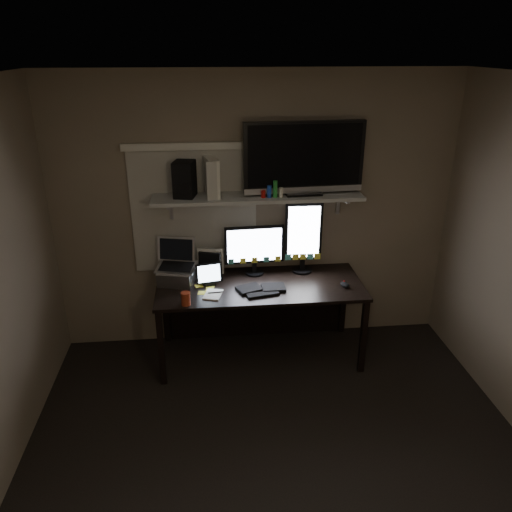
{
  "coord_description": "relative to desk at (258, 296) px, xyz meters",
  "views": [
    {
      "loc": [
        -0.43,
        -2.47,
        2.67
      ],
      "look_at": [
        -0.05,
        1.25,
        1.08
      ],
      "focal_mm": 35.0,
      "sensor_mm": 36.0,
      "label": 1
    }
  ],
  "objects": [
    {
      "name": "mouse",
      "position": [
        0.73,
        -0.24,
        0.2
      ],
      "size": [
        0.09,
        0.12,
        0.04
      ],
      "primitive_type": "ellipsoid",
      "rotation": [
        0.0,
        0.0,
        0.28
      ],
      "color": "black",
      "rests_on": "desk"
    },
    {
      "name": "tablet",
      "position": [
        -0.44,
        -0.08,
        0.28
      ],
      "size": [
        0.25,
        0.14,
        0.2
      ],
      "primitive_type": "cube",
      "rotation": [
        0.0,
        0.0,
        0.2
      ],
      "color": "black",
      "rests_on": "desk"
    },
    {
      "name": "laptop",
      "position": [
        -0.72,
        -0.02,
        0.37
      ],
      "size": [
        0.39,
        0.35,
        0.38
      ],
      "primitive_type": "cube",
      "rotation": [
        0.0,
        0.0,
        -0.24
      ],
      "color": "silver",
      "rests_on": "desk"
    },
    {
      "name": "game_console",
      "position": [
        -0.39,
        0.1,
        1.09
      ],
      "size": [
        0.13,
        0.28,
        0.32
      ],
      "primitive_type": "cube",
      "rotation": [
        0.0,
        0.0,
        0.19
      ],
      "color": "beige",
      "rests_on": "wall_shelf"
    },
    {
      "name": "floor",
      "position": [
        0.0,
        -1.55,
        -0.55
      ],
      "size": [
        3.6,
        3.6,
        0.0
      ],
      "primitive_type": "plane",
      "color": "black",
      "rests_on": "ground"
    },
    {
      "name": "desk",
      "position": [
        0.0,
        0.0,
        0.0
      ],
      "size": [
        1.8,
        0.75,
        0.73
      ],
      "color": "black",
      "rests_on": "floor"
    },
    {
      "name": "cup",
      "position": [
        -0.63,
        -0.43,
        0.23
      ],
      "size": [
        0.08,
        0.08,
        0.11
      ],
      "primitive_type": "cylinder",
      "rotation": [
        0.0,
        0.0,
        -0.0
      ],
      "color": "#9B341C",
      "rests_on": "desk"
    },
    {
      "name": "speaker",
      "position": [
        -0.61,
        0.1,
        1.08
      ],
      "size": [
        0.2,
        0.23,
        0.3
      ],
      "primitive_type": "cube",
      "rotation": [
        0.0,
        0.0,
        -0.21
      ],
      "color": "black",
      "rests_on": "wall_shelf"
    },
    {
      "name": "sticky_notes",
      "position": [
        -0.41,
        -0.2,
        0.18
      ],
      "size": [
        0.33,
        0.27,
        0.0
      ],
      "primitive_type": null,
      "rotation": [
        0.0,
        0.0,
        -0.24
      ],
      "color": "#FFF645",
      "rests_on": "desk"
    },
    {
      "name": "tv",
      "position": [
        0.39,
        0.08,
        1.23
      ],
      "size": [
        1.03,
        0.24,
        0.62
      ],
      "primitive_type": "cube",
      "rotation": [
        0.0,
        0.0,
        0.06
      ],
      "color": "black",
      "rests_on": "wall_shelf"
    },
    {
      "name": "ceiling",
      "position": [
        0.0,
        -1.55,
        1.95
      ],
      "size": [
        3.6,
        3.6,
        0.0
      ],
      "primitive_type": "plane",
      "rotation": [
        3.14,
        0.0,
        0.0
      ],
      "color": "silver",
      "rests_on": "back_wall"
    },
    {
      "name": "back_wall",
      "position": [
        0.0,
        0.25,
        0.7
      ],
      "size": [
        3.6,
        0.0,
        3.6
      ],
      "primitive_type": "plane",
      "rotation": [
        1.57,
        0.0,
        0.0
      ],
      "color": "#6B5E4D",
      "rests_on": "floor"
    },
    {
      "name": "monitor_portrait",
      "position": [
        0.42,
        0.11,
        0.51
      ],
      "size": [
        0.34,
        0.07,
        0.67
      ],
      "primitive_type": "cube",
      "rotation": [
        0.0,
        0.0,
        -0.03
      ],
      "color": "black",
      "rests_on": "desk"
    },
    {
      "name": "file_sorter",
      "position": [
        -0.42,
        0.11,
        0.3
      ],
      "size": [
        0.21,
        0.14,
        0.25
      ],
      "primitive_type": "cube",
      "rotation": [
        0.0,
        0.0,
        -0.29
      ],
      "color": "black",
      "rests_on": "desk"
    },
    {
      "name": "keyboard",
      "position": [
        0.0,
        -0.23,
        0.19
      ],
      "size": [
        0.44,
        0.24,
        0.03
      ],
      "primitive_type": "cube",
      "rotation": [
        0.0,
        0.0,
        0.19
      ],
      "color": "black",
      "rests_on": "desk"
    },
    {
      "name": "wall_shelf",
      "position": [
        0.0,
        0.08,
        0.91
      ],
      "size": [
        1.8,
        0.35,
        0.03
      ],
      "primitive_type": "cube",
      "color": "#A8A8A3",
      "rests_on": "back_wall"
    },
    {
      "name": "window_blinds",
      "position": [
        -0.55,
        0.24,
        0.75
      ],
      "size": [
        1.1,
        0.02,
        1.1
      ],
      "primitive_type": "cube",
      "color": "beige",
      "rests_on": "back_wall"
    },
    {
      "name": "monitor_landscape",
      "position": [
        -0.03,
        0.1,
        0.41
      ],
      "size": [
        0.54,
        0.08,
        0.47
      ],
      "primitive_type": "cube",
      "rotation": [
        0.0,
        0.0,
        0.05
      ],
      "color": "black",
      "rests_on": "desk"
    },
    {
      "name": "notepad",
      "position": [
        -0.41,
        -0.28,
        0.18
      ],
      "size": [
        0.18,
        0.22,
        0.01
      ],
      "primitive_type": "cube",
      "rotation": [
        0.0,
        0.0,
        -0.28
      ],
      "color": "white",
      "rests_on": "desk"
    },
    {
      "name": "bottles",
      "position": [
        0.11,
        -0.0,
        1.0
      ],
      "size": [
        0.24,
        0.11,
        0.15
      ],
      "primitive_type": null,
      "rotation": [
        0.0,
        0.0,
        -0.25
      ],
      "color": "#A50F0C",
      "rests_on": "wall_shelf"
    }
  ]
}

